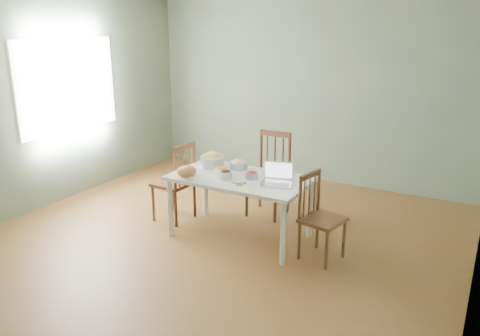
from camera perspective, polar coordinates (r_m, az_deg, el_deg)
The scene contains 19 objects.
floor at distance 5.30m, azimuth -2.43°, elevation -8.55°, with size 5.00×5.00×0.00m, color brown.
wall_back at distance 7.09m, azimuth 8.19°, elevation 9.29°, with size 5.00×0.00×2.70m, color slate.
wall_left at distance 6.52m, azimuth -21.84°, elevation 7.59°, with size 0.00×5.00×2.70m, color slate.
window_left at distance 6.68m, azimuth -19.88°, elevation 9.29°, with size 0.04×1.60×1.20m, color white.
dining_table at distance 5.23m, azimuth 0.00°, elevation -4.70°, with size 1.49×0.84×0.70m, color white, non-canonical shape.
chair_far at distance 5.78m, azimuth 3.36°, elevation -0.87°, with size 0.45×0.43×1.02m, color #4A2C1D, non-canonical shape.
chair_left at distance 5.71m, azimuth -8.02°, elevation -1.59°, with size 0.42×0.40×0.96m, color #4A2C1D, non-canonical shape.
chair_right at distance 4.79m, azimuth 9.91°, elevation -5.93°, with size 0.39×0.37×0.88m, color #4A2C1D, non-canonical shape.
bread_boule at distance 5.10m, azimuth -6.41°, elevation -0.44°, with size 0.21×0.21×0.14m, color tan.
butter_stick at distance 5.05m, azimuth -6.20°, elevation -1.22°, with size 0.12×0.03×0.03m, color #F4F0C3.
bowl_squash at distance 5.47m, azimuth -3.33°, elevation 1.01°, with size 0.28×0.28×0.16m, color #EBD54E, non-canonical shape.
bowl_carrot at distance 5.20m, azimuth -2.18°, elevation -0.29°, with size 0.16×0.16×0.09m, color orange, non-canonical shape.
bowl_onion at distance 5.38m, azimuth -0.15°, elevation 0.45°, with size 0.20×0.20×0.11m, color #F5EBB8, non-canonical shape.
bowl_mushroom at distance 5.05m, azimuth -1.81°, elevation -0.73°, with size 0.15×0.15×0.10m, color black, non-canonical shape.
bowl_redpep at distance 5.05m, azimuth 1.40°, elevation -0.81°, with size 0.14×0.14×0.08m, color red, non-canonical shape.
bowl_broccoli at distance 5.19m, azimuth 3.49°, elevation -0.35°, with size 0.13×0.13×0.08m, color #2C6323, non-canonical shape.
flatbread at distance 5.25m, azimuth 4.10°, elevation -0.52°, with size 0.22×0.22×0.02m, color tan.
basil_bunch at distance 4.89m, azimuth -0.21°, elevation -1.80°, with size 0.19×0.19×0.02m, color #276017, non-canonical shape.
laptop at distance 4.85m, azimuth 4.45°, elevation -0.79°, with size 0.31×0.27×0.22m, color silver, non-canonical shape.
Camera 1 is at (2.52, -4.06, 2.29)m, focal length 35.51 mm.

